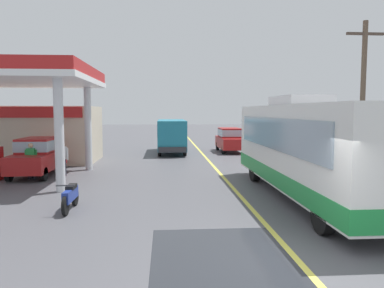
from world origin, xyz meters
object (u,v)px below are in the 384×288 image
object	(u,v)px
car_at_pump	(38,154)
pedestrian_by_shop	(31,159)
motorcycle_parked_forecourt	(70,196)
coach_bus_main	(308,150)
pedestrian_near_pump	(63,157)
minibus_opposing_lane	(172,133)
car_trailing_behind_bus	(230,139)

from	to	relation	value
car_at_pump	pedestrian_by_shop	size ratio (longest dim) A/B	2.53
car_at_pump	motorcycle_parked_forecourt	xyz separation A→B (m)	(3.18, -6.66, -0.57)
coach_bus_main	pedestrian_near_pump	bearing A→B (deg)	152.41
coach_bus_main	pedestrian_near_pump	xyz separation A→B (m)	(-9.98, 5.22, -0.79)
coach_bus_main	car_at_pump	distance (m)	12.57
minibus_opposing_lane	pedestrian_by_shop	world-z (taller)	minibus_opposing_lane
coach_bus_main	motorcycle_parked_forecourt	xyz separation A→B (m)	(-8.07, -1.10, -1.28)
car_at_pump	pedestrian_near_pump	bearing A→B (deg)	-15.66
motorcycle_parked_forecourt	coach_bus_main	bearing A→B (deg)	7.73
car_at_pump	motorcycle_parked_forecourt	distance (m)	7.41
pedestrian_near_pump	coach_bus_main	bearing A→B (deg)	-27.59
coach_bus_main	minibus_opposing_lane	bearing A→B (deg)	107.11
pedestrian_near_pump	pedestrian_by_shop	xyz separation A→B (m)	(-1.21, -0.71, 0.00)
car_at_pump	pedestrian_by_shop	distance (m)	1.07
car_at_pump	car_trailing_behind_bus	distance (m)	14.74
car_at_pump	pedestrian_by_shop	xyz separation A→B (m)	(0.05, -1.06, -0.08)
minibus_opposing_lane	pedestrian_by_shop	xyz separation A→B (m)	(-6.62, -10.37, -0.54)
coach_bus_main	motorcycle_parked_forecourt	distance (m)	8.24
coach_bus_main	minibus_opposing_lane	distance (m)	15.57
coach_bus_main	pedestrian_near_pump	distance (m)	11.29
pedestrian_by_shop	car_trailing_behind_bus	size ratio (longest dim) A/B	0.40
coach_bus_main	pedestrian_by_shop	world-z (taller)	coach_bus_main
coach_bus_main	car_trailing_behind_bus	bearing A→B (deg)	90.41
motorcycle_parked_forecourt	car_trailing_behind_bus	bearing A→B (deg)	64.00
car_at_pump	minibus_opposing_lane	distance (m)	11.46
motorcycle_parked_forecourt	car_at_pump	bearing A→B (deg)	115.48
coach_bus_main	pedestrian_by_shop	bearing A→B (deg)	158.07
car_at_pump	pedestrian_near_pump	size ratio (longest dim) A/B	2.53
pedestrian_by_shop	coach_bus_main	bearing A→B (deg)	-21.93
pedestrian_near_pump	car_trailing_behind_bus	bearing A→B (deg)	45.39
car_trailing_behind_bus	coach_bus_main	bearing A→B (deg)	-89.59
minibus_opposing_lane	pedestrian_by_shop	distance (m)	12.31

